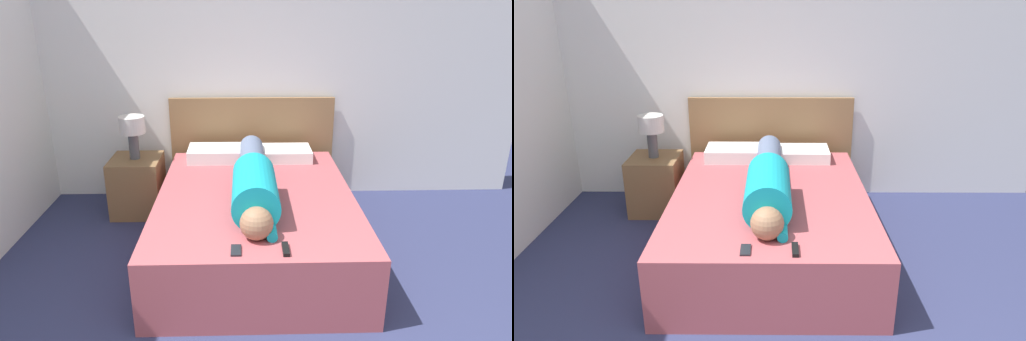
# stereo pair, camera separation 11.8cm
# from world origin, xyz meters

# --- Properties ---
(wall_back) EXTENTS (5.42, 0.06, 2.60)m
(wall_back) POSITION_xyz_m (0.00, 3.49, 1.30)
(wall_back) COLOR white
(wall_back) RESTS_ON ground_plane
(bed) EXTENTS (1.54, 2.08, 0.51)m
(bed) POSITION_xyz_m (-0.05, 2.24, 0.26)
(bed) COLOR #A84C51
(bed) RESTS_ON ground_plane
(headboard) EXTENTS (1.66, 0.04, 1.04)m
(headboard) POSITION_xyz_m (-0.05, 3.42, 0.52)
(headboard) COLOR olive
(headboard) RESTS_ON ground_plane
(nightstand) EXTENTS (0.47, 0.49, 0.55)m
(nightstand) POSITION_xyz_m (-1.17, 3.02, 0.27)
(nightstand) COLOR brown
(nightstand) RESTS_ON ground_plane
(table_lamp) EXTENTS (0.24, 0.24, 0.41)m
(table_lamp) POSITION_xyz_m (-1.17, 3.02, 0.84)
(table_lamp) COLOR #4C4C51
(table_lamp) RESTS_ON nightstand
(person_lying) EXTENTS (0.33, 1.75, 0.33)m
(person_lying) POSITION_xyz_m (-0.06, 2.14, 0.65)
(person_lying) COLOR #936B4C
(person_lying) RESTS_ON bed
(pillow_near_headboard) EXTENTS (0.51, 0.36, 0.12)m
(pillow_near_headboard) POSITION_xyz_m (-0.42, 3.07, 0.57)
(pillow_near_headboard) COLOR white
(pillow_near_headboard) RESTS_ON bed
(pillow_second) EXTENTS (0.48, 0.36, 0.11)m
(pillow_second) POSITION_xyz_m (0.26, 3.07, 0.57)
(pillow_second) COLOR white
(pillow_second) RESTS_ON bed
(tv_remote) EXTENTS (0.04, 0.15, 0.02)m
(tv_remote) POSITION_xyz_m (0.11, 1.34, 0.53)
(tv_remote) COLOR black
(tv_remote) RESTS_ON bed
(cell_phone) EXTENTS (0.06, 0.13, 0.01)m
(cell_phone) POSITION_xyz_m (-0.20, 1.35, 0.52)
(cell_phone) COLOR black
(cell_phone) RESTS_ON bed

